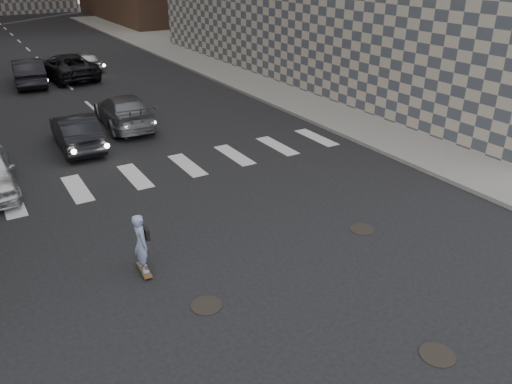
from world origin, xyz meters
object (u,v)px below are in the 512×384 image
skateboarder (141,243)px  traffic_car_d (86,61)px  traffic_car_c (67,66)px  traffic_car_a (76,131)px  traffic_car_e (29,72)px  traffic_car_b (124,111)px

skateboarder → traffic_car_d: 25.30m
skateboarder → traffic_car_c: (3.15, 22.84, -0.06)m
traffic_car_a → traffic_car_c: (2.43, 13.00, 0.09)m
traffic_car_a → traffic_car_e: 12.41m
traffic_car_c → traffic_car_d: traffic_car_c is taller
traffic_car_e → skateboarder: bearing=92.3°
skateboarder → traffic_car_d: size_ratio=0.43×
skateboarder → traffic_car_a: (0.73, 9.84, -0.15)m
traffic_car_b → traffic_car_d: (1.59, 13.23, -0.07)m
traffic_car_a → skateboarder: bearing=87.8°
skateboarder → traffic_car_e: size_ratio=0.33×
skateboarder → traffic_car_e: 22.27m
traffic_car_a → traffic_car_b: bearing=-142.7°
traffic_car_b → traffic_car_d: bearing=-93.0°
skateboarder → traffic_car_a: 9.87m
skateboarder → traffic_car_c: 23.06m
traffic_car_c → traffic_car_e: (-2.31, -0.59, 0.01)m
traffic_car_a → traffic_car_e: traffic_car_e is taller
traffic_car_b → traffic_car_d: traffic_car_b is taller
traffic_car_a → traffic_car_e: bearing=-88.6°
traffic_car_b → traffic_car_d: size_ratio=1.31×
skateboarder → traffic_car_d: bearing=83.5°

